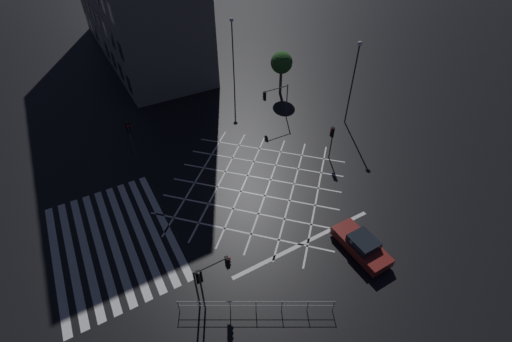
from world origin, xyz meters
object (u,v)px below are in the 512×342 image
object	(u,v)px
street_lamp_east	(354,74)
street_tree_far	(282,63)
traffic_light_sw_main	(130,135)
traffic_light_se_cross	(215,272)
traffic_light_nw_cross	(274,97)
traffic_light_median_north	(332,136)
waiting_car	(361,245)
traffic_light_se_main	(200,283)
street_lamp_west	(233,45)

from	to	relation	value
street_lamp_east	street_tree_far	size ratio (longest dim) A/B	1.68
traffic_light_sw_main	street_lamp_east	bearing A→B (deg)	78.81
traffic_light_sw_main	traffic_light_se_cross	bearing A→B (deg)	2.77
traffic_light_sw_main	traffic_light_nw_cross	bearing A→B (deg)	90.19
traffic_light_sw_main	street_lamp_east	world-z (taller)	street_lamp_east
traffic_light_median_north	waiting_car	xyz separation A→B (m)	(9.13, -4.68, -1.72)
street_lamp_east	traffic_light_se_main	bearing A→B (deg)	-61.04
traffic_light_se_cross	street_lamp_east	xyz separation A→B (m)	(-11.19, 19.72, 2.80)
traffic_light_se_cross	traffic_light_se_main	world-z (taller)	traffic_light_se_main
street_lamp_east	street_lamp_west	xyz separation A→B (m)	(-12.36, -6.52, 0.06)
traffic_light_se_main	street_lamp_east	distance (m)	23.84
traffic_light_se_main	traffic_light_nw_cross	bearing A→B (deg)	-43.03
street_lamp_east	street_tree_far	bearing A→B (deg)	-165.06
traffic_light_median_north	street_lamp_east	distance (m)	7.23
street_lamp_east	street_lamp_west	distance (m)	13.98
traffic_light_median_north	street_lamp_west	bearing A→B (deg)	-85.88
traffic_light_nw_cross	street_lamp_west	size ratio (longest dim) A/B	0.45
traffic_light_se_main	street_lamp_west	world-z (taller)	street_lamp_west
traffic_light_se_cross	traffic_light_nw_cross	bearing A→B (deg)	48.52
waiting_car	traffic_light_median_north	bearing A→B (deg)	-27.13
traffic_light_median_north	waiting_car	world-z (taller)	traffic_light_median_north
traffic_light_median_north	street_lamp_west	size ratio (longest dim) A/B	0.40
traffic_light_nw_cross	street_lamp_west	bearing A→B (deg)	-87.80
street_lamp_east	waiting_car	world-z (taller)	street_lamp_east
traffic_light_se_main	traffic_light_se_cross	bearing A→B (deg)	-74.70
traffic_light_nw_cross	traffic_light_median_north	xyz separation A→B (m)	(7.96, 0.85, -0.36)
traffic_light_sw_main	street_lamp_east	size ratio (longest dim) A/B	0.49
traffic_light_nw_cross	traffic_light_se_cross	bearing A→B (deg)	48.52
traffic_light_se_main	waiting_car	distance (m)	11.00
traffic_light_nw_cross	traffic_light_median_north	size ratio (longest dim) A/B	1.11
traffic_light_se_cross	street_lamp_east	distance (m)	22.85
traffic_light_nw_cross	street_lamp_east	world-z (taller)	street_lamp_east
traffic_light_sw_main	street_lamp_west	xyz separation A→B (m)	(-8.32, 13.94, 2.43)
street_lamp_east	traffic_light_nw_cross	bearing A→B (deg)	-123.43
traffic_light_se_main	street_tree_far	xyz separation A→B (m)	(-20.20, 18.40, 1.08)
traffic_light_sw_main	traffic_light_median_north	bearing A→B (deg)	62.35
traffic_light_sw_main	waiting_car	bearing A→B (deg)	31.47
traffic_light_nw_cross	street_tree_far	size ratio (longest dim) A/B	0.73
street_lamp_west	street_tree_far	bearing A→B (deg)	49.06
traffic_light_se_cross	traffic_light_median_north	size ratio (longest dim) A/B	1.04
traffic_light_se_cross	waiting_car	size ratio (longest dim) A/B	0.81
waiting_car	traffic_light_sw_main	bearing A→B (deg)	31.47
traffic_light_median_north	waiting_car	distance (m)	10.40
waiting_car	street_lamp_west	bearing A→B (deg)	-7.87
traffic_light_nw_cross	traffic_light_sw_main	xyz separation A→B (m)	(0.05, -14.25, 0.22)
traffic_light_sw_main	street_tree_far	bearing A→B (deg)	104.49
traffic_light_se_main	traffic_light_nw_cross	size ratio (longest dim) A/B	1.00
traffic_light_se_cross	traffic_light_se_main	bearing A→B (deg)	-164.70
traffic_light_median_north	street_lamp_west	world-z (taller)	street_lamp_west
traffic_light_nw_cross	traffic_light_median_north	world-z (taller)	traffic_light_nw_cross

